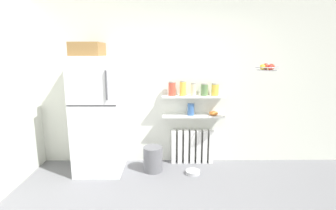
{
  "coord_description": "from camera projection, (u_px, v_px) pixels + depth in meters",
  "views": [
    {
      "loc": [
        -0.14,
        -2.04,
        1.8
      ],
      "look_at": [
        -0.12,
        1.6,
        1.05
      ],
      "focal_mm": 26.92,
      "sensor_mm": 36.0,
      "label": 1
    }
  ],
  "objects": [
    {
      "name": "back_wall",
      "position": [
        175.0,
        84.0,
        4.1
      ],
      "size": [
        7.04,
        0.1,
        2.6
      ],
      "primitive_type": "cube",
      "color": "silver",
      "rests_on": "ground_plane"
    },
    {
      "name": "refrigerator",
      "position": [
        98.0,
        112.0,
        3.8
      ],
      "size": [
        0.69,
        0.7,
        1.95
      ],
      "color": "silver",
      "rests_on": "ground_plane"
    },
    {
      "name": "radiator",
      "position": [
        192.0,
        146.0,
        4.18
      ],
      "size": [
        0.69,
        0.12,
        0.56
      ],
      "color": "white",
      "rests_on": "ground_plane"
    },
    {
      "name": "wall_shelf_lower",
      "position": [
        193.0,
        116.0,
        4.05
      ],
      "size": [
        0.99,
        0.22,
        0.02
      ],
      "primitive_type": "cube",
      "color": "white"
    },
    {
      "name": "wall_shelf_upper",
      "position": [
        193.0,
        96.0,
        3.98
      ],
      "size": [
        0.99,
        0.22,
        0.02
      ],
      "primitive_type": "cube",
      "color": "white"
    },
    {
      "name": "storage_jar_0",
      "position": [
        172.0,
        89.0,
        3.96
      ],
      "size": [
        0.11,
        0.11,
        0.23
      ],
      "color": "#C64C38",
      "rests_on": "wall_shelf_upper"
    },
    {
      "name": "storage_jar_1",
      "position": [
        183.0,
        88.0,
        3.96
      ],
      "size": [
        0.1,
        0.1,
        0.24
      ],
      "color": "yellow",
      "rests_on": "wall_shelf_upper"
    },
    {
      "name": "storage_jar_2",
      "position": [
        194.0,
        89.0,
        3.96
      ],
      "size": [
        0.09,
        0.09,
        0.2
      ],
      "color": "beige",
      "rests_on": "wall_shelf_upper"
    },
    {
      "name": "storage_jar_3",
      "position": [
        204.0,
        89.0,
        3.96
      ],
      "size": [
        0.11,
        0.11,
        0.2
      ],
      "color": "#5B7F4C",
      "rests_on": "wall_shelf_upper"
    },
    {
      "name": "storage_jar_4",
      "position": [
        215.0,
        90.0,
        3.96
      ],
      "size": [
        0.11,
        0.11,
        0.2
      ],
      "color": "yellow",
      "rests_on": "wall_shelf_upper"
    },
    {
      "name": "vase",
      "position": [
        191.0,
        109.0,
        4.02
      ],
      "size": [
        0.11,
        0.11,
        0.19
      ],
      "primitive_type": "cylinder",
      "color": "#38609E",
      "rests_on": "wall_shelf_lower"
    },
    {
      "name": "shelf_bowl",
      "position": [
        214.0,
        113.0,
        4.04
      ],
      "size": [
        0.15,
        0.15,
        0.07
      ],
      "primitive_type": "ellipsoid",
      "color": "orange",
      "rests_on": "wall_shelf_lower"
    },
    {
      "name": "trash_bin",
      "position": [
        153.0,
        159.0,
        3.9
      ],
      "size": [
        0.3,
        0.3,
        0.39
      ],
      "primitive_type": "cylinder",
      "color": "slate",
      "rests_on": "ground_plane"
    },
    {
      "name": "pet_food_bowl",
      "position": [
        193.0,
        172.0,
        3.83
      ],
      "size": [
        0.22,
        0.22,
        0.05
      ],
      "primitive_type": "cylinder",
      "color": "#B7B7BC",
      "rests_on": "ground_plane"
    },
    {
      "name": "hanging_fruit_basket",
      "position": [
        267.0,
        67.0,
        3.45
      ],
      "size": [
        0.32,
        0.32,
        0.1
      ],
      "color": "#B2B2B7"
    }
  ]
}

